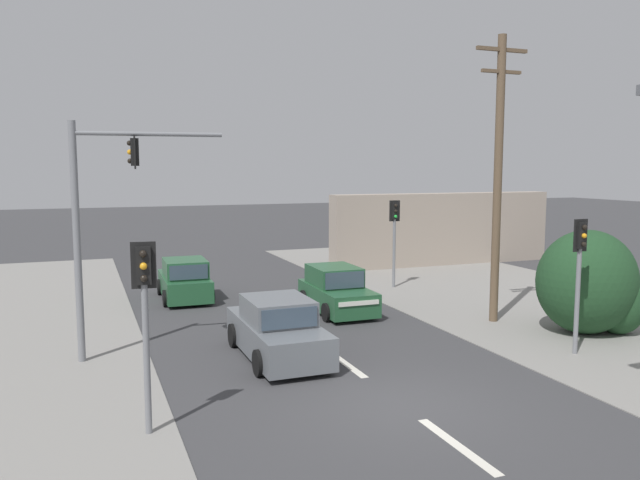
{
  "coord_description": "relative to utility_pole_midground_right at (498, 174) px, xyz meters",
  "views": [
    {
      "loc": [
        -6.03,
        -10.91,
        4.86
      ],
      "look_at": [
        -0.28,
        4.0,
        3.01
      ],
      "focal_mm": 35.0,
      "sensor_mm": 36.0,
      "label": 1
    }
  ],
  "objects": [
    {
      "name": "shopfront_wall_far",
      "position": [
        4.91,
        10.81,
        -2.87
      ],
      "size": [
        12.0,
        1.0,
        3.6
      ],
      "primitive_type": "cube",
      "color": "#A39384",
      "rests_on": "ground"
    },
    {
      "name": "hatchback_receding_far",
      "position": [
        -8.61,
        6.94,
        -3.97
      ],
      "size": [
        1.86,
        3.68,
        1.53
      ],
      "color": "#235633",
      "rests_on": "ground"
    },
    {
      "name": "roadside_bush",
      "position": [
        1.81,
        -2.19,
        -3.22
      ],
      "size": [
        3.13,
        2.69,
        3.07
      ],
      "color": "#1E4223",
      "rests_on": "ground"
    },
    {
      "name": "traffic_signal_mast",
      "position": [
        -11.69,
        0.23,
        -0.84
      ],
      "size": [
        3.68,
        0.48,
        6.0
      ],
      "color": "slate",
      "rests_on": "ground"
    },
    {
      "name": "ground_plane",
      "position": [
        -6.09,
        -5.19,
        -4.67
      ],
      "size": [
        140.0,
        140.0,
        0.0
      ],
      "primitive_type": "plane",
      "color": "#3A3A3D"
    },
    {
      "name": "lane_dash_far",
      "position": [
        -6.09,
        2.81,
        -4.67
      ],
      "size": [
        0.2,
        2.4,
        0.01
      ],
      "primitive_type": "cube",
      "color": "silver",
      "rests_on": "ground"
    },
    {
      "name": "sedan_kerbside_parked",
      "position": [
        -7.5,
        -1.09,
        -3.97
      ],
      "size": [
        1.89,
        4.24,
        1.56
      ],
      "color": "slate",
      "rests_on": "ground"
    },
    {
      "name": "lane_dash_near",
      "position": [
        -6.09,
        -7.19,
        -4.67
      ],
      "size": [
        0.2,
        2.4,
        0.01
      ],
      "primitive_type": "cube",
      "color": "silver",
      "rests_on": "ground"
    },
    {
      "name": "pedestal_signal_left_kerb",
      "position": [
        -11.11,
        -4.76,
        -2.25
      ],
      "size": [
        0.44,
        0.3,
        3.56
      ],
      "color": "slate",
      "rests_on": "ground"
    },
    {
      "name": "hatchback_oncoming_near",
      "position": [
        -4.12,
        3.09,
        -3.97
      ],
      "size": [
        1.83,
        3.66,
        1.53
      ],
      "color": "#235633",
      "rests_on": "ground"
    },
    {
      "name": "pedestal_signal_right_kerb",
      "position": [
        -0.16,
        -3.69,
        -2.25
      ],
      "size": [
        0.44,
        0.29,
        3.56
      ],
      "color": "slate",
      "rests_on": "ground"
    },
    {
      "name": "utility_pole_midground_right",
      "position": [
        0.0,
        0.0,
        0.0
      ],
      "size": [
        1.8,
        0.26,
        8.87
      ],
      "color": "brown",
      "rests_on": "ground"
    },
    {
      "name": "lane_dash_mid",
      "position": [
        -6.09,
        -2.19,
        -4.67
      ],
      "size": [
        0.2,
        2.4,
        0.01
      ],
      "primitive_type": "cube",
      "color": "silver",
      "rests_on": "ground"
    },
    {
      "name": "pedestal_signal_far_median",
      "position": [
        -0.3,
        6.18,
        -2.25
      ],
      "size": [
        0.44,
        0.3,
        3.56
      ],
      "color": "slate",
      "rests_on": "ground"
    }
  ]
}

